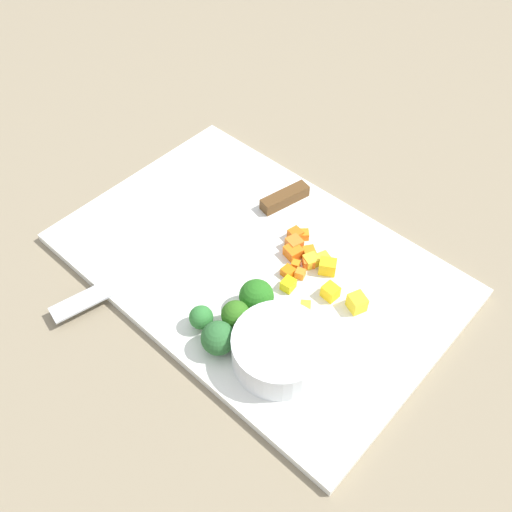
{
  "coord_description": "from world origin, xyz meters",
  "views": [
    {
      "loc": [
        0.31,
        -0.33,
        0.55
      ],
      "look_at": [
        0.0,
        0.0,
        0.02
      ],
      "focal_mm": 39.54,
      "sensor_mm": 36.0,
      "label": 1
    }
  ],
  "objects": [
    {
      "name": "carrot_dice_4",
      "position": [
        0.04,
        0.03,
        0.02
      ],
      "size": [
        0.01,
        0.01,
        0.01
      ],
      "primitive_type": "cube",
      "rotation": [
        0.0,
        0.0,
        0.41
      ],
      "color": "orange",
      "rests_on": "cutting_board"
    },
    {
      "name": "carrot_dice_7",
      "position": [
        0.05,
        0.04,
        0.02
      ],
      "size": [
        0.02,
        0.02,
        0.01
      ],
      "primitive_type": "cube",
      "rotation": [
        0.0,
        0.0,
        0.84
      ],
      "color": "orange",
      "rests_on": "cutting_board"
    },
    {
      "name": "broccoli_floret_3",
      "position": [
        0.05,
        -0.05,
        0.03
      ],
      "size": [
        0.04,
        0.04,
        0.04
      ],
      "color": "#8AC259",
      "rests_on": "cutting_board"
    },
    {
      "name": "broccoli_floret_2",
      "position": [
        0.05,
        -0.09,
        0.03
      ],
      "size": [
        0.03,
        0.03,
        0.04
      ],
      "color": "#8BB76C",
      "rests_on": "cutting_board"
    },
    {
      "name": "carrot_dice_5",
      "position": [
        0.04,
        0.05,
        0.02
      ],
      "size": [
        0.02,
        0.02,
        0.01
      ],
      "primitive_type": "cube",
      "rotation": [
        0.0,
        0.0,
        2.55
      ],
      "color": "orange",
      "rests_on": "cutting_board"
    },
    {
      "name": "broccoli_floret_1",
      "position": [
        0.05,
        -0.12,
        0.03
      ],
      "size": [
        0.04,
        0.04,
        0.04
      ],
      "color": "#97AE66",
      "rests_on": "cutting_board"
    },
    {
      "name": "pepper_dice_1",
      "position": [
        0.13,
        0.03,
        0.02
      ],
      "size": [
        0.02,
        0.02,
        0.02
      ],
      "primitive_type": "cube",
      "rotation": [
        0.0,
        0.0,
        1.18
      ],
      "color": "yellow",
      "rests_on": "cutting_board"
    },
    {
      "name": "carrot_dice_8",
      "position": [
        0.06,
        0.02,
        0.02
      ],
      "size": [
        0.01,
        0.01,
        0.01
      ],
      "primitive_type": "cube",
      "rotation": [
        0.0,
        0.0,
        1.89
      ],
      "color": "orange",
      "rests_on": "cutting_board"
    },
    {
      "name": "pepper_dice_2",
      "position": [
        0.05,
        0.04,
        0.02
      ],
      "size": [
        0.02,
        0.02,
        0.01
      ],
      "primitive_type": "cube",
      "rotation": [
        0.0,
        0.0,
        1.18
      ],
      "color": "yellow",
      "rests_on": "cutting_board"
    },
    {
      "name": "cutting_board",
      "position": [
        0.0,
        0.0,
        0.01
      ],
      "size": [
        0.48,
        0.32,
        0.01
      ],
      "primitive_type": "cube",
      "color": "white",
      "rests_on": "ground_plane"
    },
    {
      "name": "pepper_dice_0",
      "position": [
        0.09,
        -0.02,
        0.02
      ],
      "size": [
        0.02,
        0.02,
        0.01
      ],
      "primitive_type": "cube",
      "rotation": [
        0.0,
        0.0,
        2.2
      ],
      "color": "yellow",
      "rests_on": "cutting_board"
    },
    {
      "name": "pepper_dice_5",
      "position": [
        0.06,
        -0.01,
        0.02
      ],
      "size": [
        0.02,
        0.02,
        0.01
      ],
      "primitive_type": "cube",
      "rotation": [
        0.0,
        0.0,
        0.11
      ],
      "color": "yellow",
      "rests_on": "cutting_board"
    },
    {
      "name": "carrot_dice_0",
      "position": [
        0.04,
        0.01,
        0.02
      ],
      "size": [
        0.02,
        0.01,
        0.01
      ],
      "primitive_type": "cube",
      "rotation": [
        0.0,
        0.0,
        3.1
      ],
      "color": "orange",
      "rests_on": "cutting_board"
    },
    {
      "name": "pepper_dice_3",
      "position": [
        0.1,
        0.02,
        0.02
      ],
      "size": [
        0.02,
        0.02,
        0.02
      ],
      "primitive_type": "cube",
      "rotation": [
        0.0,
        0.0,
        1.5
      ],
      "color": "yellow",
      "rests_on": "cutting_board"
    },
    {
      "name": "pepper_dice_6",
      "position": [
        0.06,
        0.06,
        0.02
      ],
      "size": [
        0.02,
        0.02,
        0.01
      ],
      "primitive_type": "cube",
      "rotation": [
        0.0,
        0.0,
        1.19
      ],
      "color": "yellow",
      "rests_on": "cutting_board"
    },
    {
      "name": "carrot_dice_1",
      "position": [
        0.01,
        0.06,
        0.02
      ],
      "size": [
        0.02,
        0.02,
        0.01
      ],
      "primitive_type": "cube",
      "rotation": [
        0.0,
        0.0,
        1.37
      ],
      "color": "orange",
      "rests_on": "cutting_board"
    },
    {
      "name": "broccoli_floret_0",
      "position": [
        0.02,
        -0.11,
        0.03
      ],
      "size": [
        0.03,
        0.03,
        0.03
      ],
      "color": "#96AB5D",
      "rests_on": "cutting_board"
    },
    {
      "name": "pepper_dice_4",
      "position": [
        0.08,
        0.05,
        0.02
      ],
      "size": [
        0.03,
        0.02,
        0.02
      ],
      "primitive_type": "cube",
      "rotation": [
        0.0,
        0.0,
        0.53
      ],
      "color": "yellow",
      "rests_on": "cutting_board"
    },
    {
      "name": "carrot_dice_6",
      "position": [
        0.03,
        0.04,
        0.02
      ],
      "size": [
        0.02,
        0.02,
        0.01
      ],
      "primitive_type": "cube",
      "rotation": [
        0.0,
        0.0,
        1.34
      ],
      "color": "orange",
      "rests_on": "cutting_board"
    },
    {
      "name": "ground_plane",
      "position": [
        0.0,
        0.0,
        0.0
      ],
      "size": [
        4.0,
        4.0,
        0.0
      ],
      "primitive_type": "plane",
      "color": "gray"
    },
    {
      "name": "carrot_dice_3",
      "position": [
        0.02,
        0.05,
        0.02
      ],
      "size": [
        0.02,
        0.02,
        0.02
      ],
      "primitive_type": "cube",
      "rotation": [
        0.0,
        0.0,
        2.88
      ],
      "color": "orange",
      "rests_on": "cutting_board"
    },
    {
      "name": "carrot_dice_2",
      "position": [
        0.02,
        0.07,
        0.02
      ],
      "size": [
        0.02,
        0.02,
        0.01
      ],
      "primitive_type": "cube",
      "rotation": [
        0.0,
        0.0,
        2.34
      ],
      "color": "orange",
      "rests_on": "cutting_board"
    },
    {
      "name": "prep_bowl",
      "position": [
        0.11,
        -0.09,
        0.03
      ],
      "size": [
        0.1,
        0.1,
        0.04
      ],
      "primitive_type": "cylinder",
      "color": "white",
      "rests_on": "cutting_board"
    },
    {
      "name": "chef_knife",
      "position": [
        -0.06,
        0.01,
        0.02
      ],
      "size": [
        0.1,
        0.37,
        0.02
      ],
      "rotation": [
        0.0,
        0.0,
        4.49
      ],
      "color": "silver",
      "rests_on": "cutting_board"
    }
  ]
}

